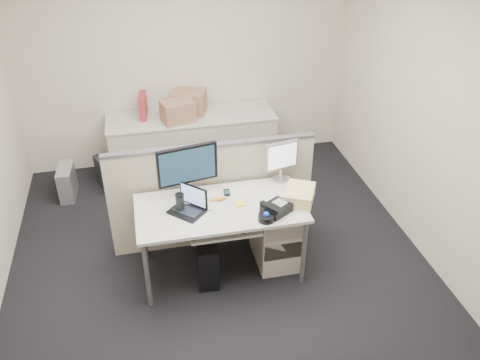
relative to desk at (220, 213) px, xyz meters
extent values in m
cube|color=black|center=(0.00, 0.00, -0.67)|extent=(4.00, 4.50, 0.01)
cube|color=beige|center=(0.00, 2.25, 0.69)|extent=(4.00, 0.02, 2.70)
cube|color=beige|center=(2.00, 0.00, 0.69)|extent=(0.02, 4.50, 2.70)
cube|color=beige|center=(0.00, 0.00, 0.05)|extent=(1.50, 0.75, 0.03)
cylinder|color=slate|center=(-0.70, -0.33, -0.31)|extent=(0.04, 0.04, 0.70)
cylinder|color=slate|center=(-0.70, 0.33, -0.31)|extent=(0.04, 0.04, 0.70)
cylinder|color=slate|center=(0.70, -0.33, -0.31)|extent=(0.04, 0.04, 0.70)
cylinder|color=slate|center=(0.70, 0.33, -0.31)|extent=(0.04, 0.04, 0.70)
cube|color=beige|center=(0.00, -0.18, -0.04)|extent=(0.62, 0.32, 0.02)
cube|color=#B6AE9F|center=(0.55, 0.05, -0.34)|extent=(0.40, 0.55, 0.65)
cube|color=#B9B294|center=(0.00, 0.45, -0.11)|extent=(2.00, 0.06, 1.10)
cube|color=#B6AE9F|center=(0.00, 1.93, -0.30)|extent=(2.00, 0.60, 0.72)
cube|color=black|center=(-0.25, 0.18, 0.34)|extent=(0.57, 0.30, 0.54)
cube|color=#B7B7BC|center=(0.65, 0.32, 0.27)|extent=(0.35, 0.22, 0.40)
cube|color=black|center=(-0.30, -0.02, 0.17)|extent=(0.36, 0.36, 0.22)
cylinder|color=black|center=(0.35, -0.28, 0.09)|extent=(0.14, 0.14, 0.05)
cube|color=black|center=(0.47, -0.18, 0.10)|extent=(0.30, 0.28, 0.07)
cube|color=silver|center=(-0.12, 0.12, 0.07)|extent=(0.31, 0.34, 0.01)
cube|color=yellow|center=(0.18, 0.00, 0.07)|extent=(0.10, 0.10, 0.01)
cylinder|color=black|center=(-0.35, 0.02, 0.15)|extent=(0.10, 0.10, 0.16)
ellipsoid|color=gold|center=(0.00, 0.10, 0.08)|extent=(0.17, 0.06, 0.04)
cube|color=black|center=(0.10, 0.20, 0.07)|extent=(0.07, 0.11, 0.01)
cube|color=#D1BA71|center=(0.72, -0.05, 0.13)|extent=(0.36, 0.40, 0.12)
cube|color=black|center=(-0.05, -0.14, -0.02)|extent=(0.53, 0.33, 0.03)
cube|color=black|center=(-0.15, -0.05, -0.45)|extent=(0.21, 0.48, 0.44)
cube|color=black|center=(-1.05, 1.70, -0.47)|extent=(0.31, 0.44, 0.38)
cube|color=#B7B7BC|center=(-1.51, 1.63, -0.48)|extent=(0.18, 0.41, 0.37)
cube|color=#95694B|center=(-0.16, 1.81, 0.19)|extent=(0.42, 0.35, 0.27)
cube|color=#95694B|center=(0.00, 2.05, 0.20)|extent=(0.47, 0.42, 0.28)
cube|color=maroon|center=(-0.55, 2.03, 0.20)|extent=(0.11, 0.32, 0.30)
camera|label=1|loc=(-0.62, -3.64, 2.67)|focal=38.00mm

